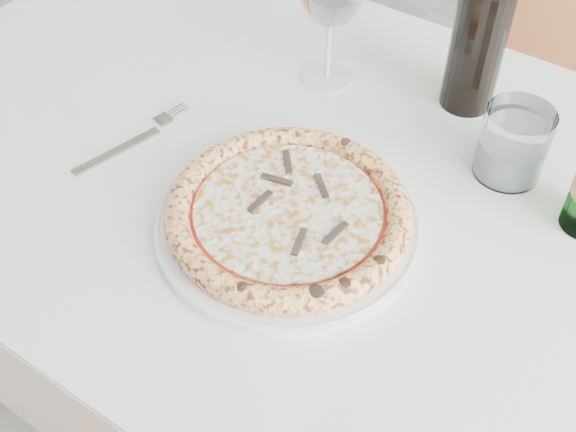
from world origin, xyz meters
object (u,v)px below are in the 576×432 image
Objects in this scene: dining_table at (334,232)px; pizza at (288,212)px; wine_bottle at (482,23)px; chair_far at (569,73)px; tumbler at (512,147)px; plate at (288,222)px.

pizza reaches higher than dining_table.
chair_far is at bearing 89.72° from wine_bottle.
wine_bottle reaches higher than dining_table.
wine_bottle is (-0.11, 0.09, 0.09)m from tumbler.
chair_far is 0.65m from tumbler.
plate is 0.30m from tumbler.
pizza is 0.97× the size of wine_bottle.
wine_bottle reaches higher than tumbler.
tumbler is at bearing 58.58° from plate.
dining_table is 1.54× the size of chair_far.
tumbler is (0.15, 0.15, 0.14)m from dining_table.
dining_table is 0.33m from wine_bottle.
tumbler is (0.15, 0.25, 0.01)m from pizza.
tumbler is at bearing -79.27° from chair_far.
tumbler is (0.15, 0.25, 0.03)m from plate.
wine_bottle is at bearing 140.40° from tumbler.
dining_table is at bearing -135.28° from tumbler.
plate reaches higher than dining_table.
chair_far is 3.22× the size of pizza.
dining_table is 0.16m from pizza.
chair_far is 3.11× the size of wine_bottle.
chair_far is at bearing 86.99° from plate.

